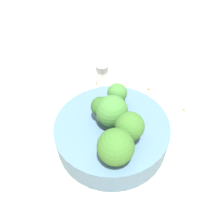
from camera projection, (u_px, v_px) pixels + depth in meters
The scene contains 10 objects.
ground_plane at pixel (112, 141), 0.45m from camera, with size 3.00×3.00×0.00m, color beige.
bowl at pixel (112, 132), 0.43m from camera, with size 0.22×0.22×0.05m, color slate.
broccoli_floret_0 at pixel (112, 113), 0.38m from camera, with size 0.06×0.06×0.06m.
broccoli_floret_1 at pixel (130, 127), 0.36m from camera, with size 0.05×0.05×0.06m.
broccoli_floret_2 at pixel (101, 108), 0.40m from camera, with size 0.04×0.04×0.05m.
broccoli_floret_3 at pixel (117, 93), 0.42m from camera, with size 0.04×0.04×0.05m.
broccoli_floret_4 at pixel (116, 147), 0.34m from camera, with size 0.06×0.06×0.06m.
pepper_shaker at pixel (102, 76), 0.54m from camera, with size 0.03×0.03×0.07m.
almond_crumb_0 at pixel (184, 109), 0.51m from camera, with size 0.01×0.00×0.01m, color olive.
almond_crumb_1 at pixel (149, 88), 0.56m from camera, with size 0.01×0.01×0.01m, color olive.
Camera 1 is at (0.06, 0.26, 0.37)m, focal length 35.00 mm.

